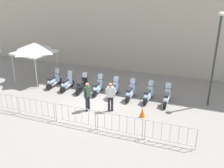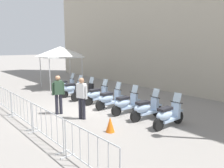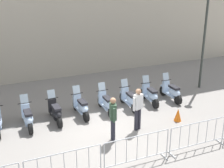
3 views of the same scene
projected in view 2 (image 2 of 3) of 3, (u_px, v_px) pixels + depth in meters
name	position (u px, v px, depth m)	size (l,w,h in m)	color
ground_plane	(73.00, 112.00, 10.86)	(120.00, 120.00, 0.00)	gray
motorcycle_0	(65.00, 86.00, 14.94)	(0.58, 1.73, 1.24)	black
motorcycle_1	(72.00, 89.00, 14.00)	(0.62, 1.72, 1.24)	black
motorcycle_2	(84.00, 92.00, 13.15)	(0.65, 1.72, 1.24)	black
motorcycle_3	(97.00, 95.00, 12.34)	(0.67, 1.72, 1.24)	black
motorcycle_4	(109.00, 99.00, 11.41)	(0.61, 1.72, 1.24)	black
motorcycle_5	(126.00, 104.00, 10.55)	(0.62, 1.72, 1.24)	black
motorcycle_6	(146.00, 109.00, 9.73)	(0.56, 1.73, 1.24)	black
motorcycle_7	(168.00, 116.00, 8.82)	(0.65, 1.72, 1.24)	black
barrier_segment_1	(4.00, 99.00, 11.17)	(2.30, 0.73, 1.07)	#B2B5B7
barrier_segment_2	(21.00, 110.00, 9.33)	(2.30, 0.73, 1.07)	#B2B5B7
barrier_segment_3	(46.00, 126.00, 7.50)	(2.30, 0.73, 1.07)	#B2B5B7
barrier_segment_4	(89.00, 152.00, 5.66)	(2.30, 0.73, 1.07)	#B2B5B7
officer_near_row_end	(58.00, 92.00, 10.40)	(0.26, 0.55, 1.73)	#23232D
officer_mid_plaza	(82.00, 96.00, 9.72)	(0.49, 0.37, 1.73)	#23232D
canopy_tent	(60.00, 52.00, 16.56)	(2.53, 2.53, 2.91)	silver
traffic_cone	(110.00, 125.00, 8.37)	(0.32, 0.32, 0.55)	orange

